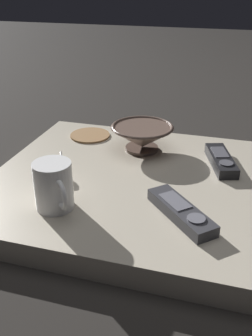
{
  "coord_description": "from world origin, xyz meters",
  "views": [
    {
      "loc": [
        -0.72,
        -0.2,
        0.46
      ],
      "look_at": [
        -0.0,
        0.01,
        0.07
      ],
      "focal_mm": 40.67,
      "sensor_mm": 36.0,
      "label": 1
    }
  ],
  "objects_px": {
    "tv_remote_near": "(181,212)",
    "drink_coaster": "(90,135)",
    "teaspoon": "(63,172)",
    "coffee_mug": "(54,186)",
    "cereal_bowl": "(142,136)",
    "tv_remote_far": "(221,160)"
  },
  "relations": [
    {
      "from": "coffee_mug",
      "to": "tv_remote_near",
      "type": "bearing_deg",
      "value": -81.58
    },
    {
      "from": "tv_remote_far",
      "to": "teaspoon",
      "type": "bearing_deg",
      "value": 115.78
    },
    {
      "from": "tv_remote_near",
      "to": "cereal_bowl",
      "type": "bearing_deg",
      "value": 27.62
    },
    {
      "from": "drink_coaster",
      "to": "teaspoon",
      "type": "bearing_deg",
      "value": -173.3
    },
    {
      "from": "teaspoon",
      "to": "coffee_mug",
      "type": "bearing_deg",
      "value": -161.8
    },
    {
      "from": "tv_remote_far",
      "to": "drink_coaster",
      "type": "xyz_separation_m",
      "value": [
        0.08,
        0.36,
        -0.01
      ]
    },
    {
      "from": "tv_remote_far",
      "to": "coffee_mug",
      "type": "bearing_deg",
      "value": 133.07
    },
    {
      "from": "teaspoon",
      "to": "tv_remote_far",
      "type": "bearing_deg",
      "value": -64.22
    },
    {
      "from": "tv_remote_near",
      "to": "coffee_mug",
      "type": "bearing_deg",
      "value": 98.42
    },
    {
      "from": "tv_remote_near",
      "to": "tv_remote_far",
      "type": "relative_size",
      "value": 0.97
    },
    {
      "from": "tv_remote_near",
      "to": "tv_remote_far",
      "type": "bearing_deg",
      "value": -13.42
    },
    {
      "from": "cereal_bowl",
      "to": "teaspoon",
      "type": "distance_m",
      "value": 0.24
    },
    {
      "from": "teaspoon",
      "to": "tv_remote_near",
      "type": "height_order",
      "value": "teaspoon"
    },
    {
      "from": "coffee_mug",
      "to": "tv_remote_far",
      "type": "bearing_deg",
      "value": -46.93
    },
    {
      "from": "teaspoon",
      "to": "tv_remote_far",
      "type": "xyz_separation_m",
      "value": [
        0.16,
        -0.33,
        -0.0
      ]
    },
    {
      "from": "coffee_mug",
      "to": "drink_coaster",
      "type": "relative_size",
      "value": 0.87
    },
    {
      "from": "cereal_bowl",
      "to": "tv_remote_far",
      "type": "xyz_separation_m",
      "value": [
        -0.03,
        -0.2,
        -0.02
      ]
    },
    {
      "from": "tv_remote_near",
      "to": "drink_coaster",
      "type": "relative_size",
      "value": 1.39
    },
    {
      "from": "teaspoon",
      "to": "drink_coaster",
      "type": "relative_size",
      "value": 1.05
    },
    {
      "from": "teaspoon",
      "to": "tv_remote_near",
      "type": "xyz_separation_m",
      "value": [
        -0.08,
        -0.28,
        -0.0
      ]
    },
    {
      "from": "teaspoon",
      "to": "tv_remote_far",
      "type": "distance_m",
      "value": 0.37
    },
    {
      "from": "coffee_mug",
      "to": "teaspoon",
      "type": "bearing_deg",
      "value": 18.2
    }
  ]
}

